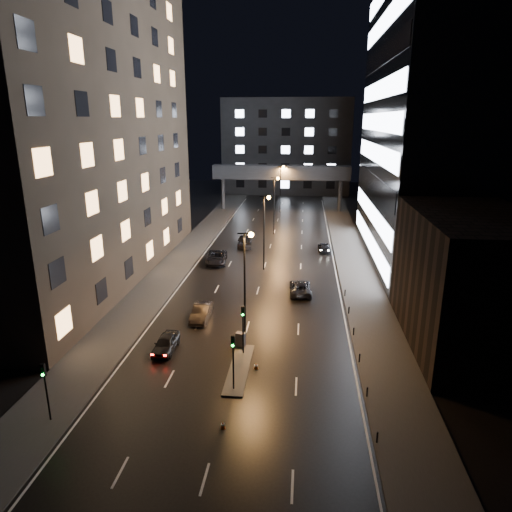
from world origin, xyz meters
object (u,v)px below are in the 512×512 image
object	(u,v)px
car_away_a	(166,343)
utility_cabinet	(241,339)
car_away_b	(201,312)
car_away_d	(245,242)
car_away_c	(216,258)
car_toward_b	(324,247)
car_toward_a	(300,288)

from	to	relation	value
car_away_a	utility_cabinet	size ratio (longest dim) A/B	3.26
car_away_b	utility_cabinet	bearing A→B (deg)	-49.53
car_away_d	utility_cabinet	world-z (taller)	car_away_d
car_away_a	car_away_c	world-z (taller)	car_away_c
car_toward_b	utility_cabinet	distance (m)	33.45
car_away_c	car_away_b	bearing A→B (deg)	-89.53
car_away_b	car_toward_a	bearing A→B (deg)	39.51
car_away_b	car_away_c	world-z (taller)	car_away_c
car_toward_a	car_toward_b	size ratio (longest dim) A/B	1.19
car_toward_a	utility_cabinet	world-z (taller)	car_toward_a
car_away_b	car_toward_b	world-z (taller)	car_away_b
car_away_a	car_away_d	xyz separation A→B (m)	(2.45, 35.03, 0.06)
utility_cabinet	car_away_b	bearing A→B (deg)	144.75
car_away_a	car_away_d	world-z (taller)	car_away_d
car_away_a	car_toward_b	distance (m)	36.83
car_away_b	utility_cabinet	size ratio (longest dim) A/B	3.57
utility_cabinet	car_away_a	bearing A→B (deg)	-154.82
car_away_c	car_toward_a	distance (m)	16.00
car_away_a	car_away_c	distance (m)	25.73
car_away_c	car_toward_b	distance (m)	17.34
car_away_c	car_toward_b	size ratio (longest dim) A/B	1.35
car_away_a	car_away_b	world-z (taller)	car_away_b
car_away_d	car_toward_a	distance (m)	21.90
car_toward_a	car_toward_b	bearing A→B (deg)	-103.87
car_away_b	car_toward_b	xyz separation A→B (m)	(13.42, 26.72, -0.13)
car_away_a	utility_cabinet	distance (m)	6.61
car_away_b	car_away_a	bearing A→B (deg)	-103.84
car_away_a	car_toward_a	size ratio (longest dim) A/B	0.81
car_away_d	car_toward_a	size ratio (longest dim) A/B	1.03
car_toward_b	car_away_b	bearing A→B (deg)	62.22
car_toward_b	utility_cabinet	size ratio (longest dim) A/B	3.37
car_away_b	utility_cabinet	world-z (taller)	car_away_b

